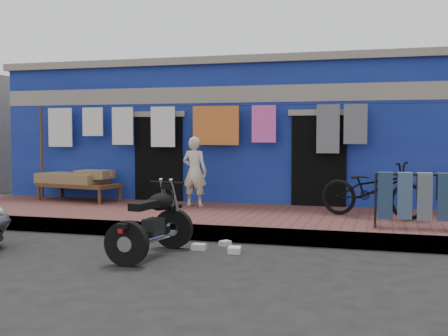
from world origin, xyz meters
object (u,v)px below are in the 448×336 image
at_px(motorcycle, 152,220).
at_px(seated_person, 195,172).
at_px(charpoy, 79,186).
at_px(jeans_rack, 434,200).
at_px(bicycle, 373,183).

bearing_deg(motorcycle, seated_person, 106.87).
height_order(seated_person, charpoy, seated_person).
bearing_deg(jeans_rack, motorcycle, -152.27).
height_order(motorcycle, jeans_rack, jeans_rack).
bearing_deg(motorcycle, jeans_rack, 35.59).
bearing_deg(charpoy, bicycle, -7.24).
xyz_separation_m(seated_person, bicycle, (3.49, -0.53, -0.10)).
bearing_deg(bicycle, seated_person, 98.06).
distance_m(bicycle, jeans_rack, 1.32).
bearing_deg(jeans_rack, charpoy, 166.70).
distance_m(seated_person, charpoy, 2.82).
height_order(motorcycle, charpoy, motorcycle).
bearing_deg(seated_person, jeans_rack, 167.53).
xyz_separation_m(seated_person, motorcycle, (0.55, -3.48, -0.44)).
height_order(bicycle, charpoy, bicycle).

